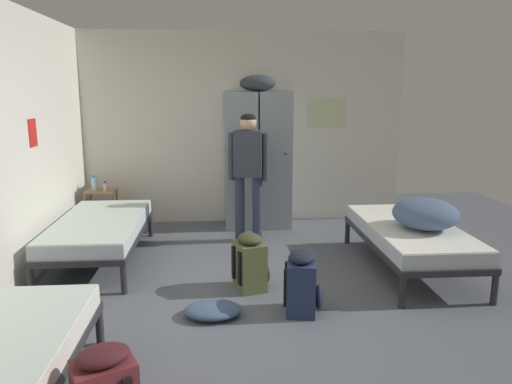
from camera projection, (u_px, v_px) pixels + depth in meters
name	position (u px, v px, depth m)	size (l,w,h in m)	color
ground_plane	(258.00, 301.00, 4.40)	(8.88, 8.88, 0.00)	#565B66
room_backdrop	(136.00, 141.00, 5.27)	(4.54, 5.61, 2.67)	silver
locker_bank	(258.00, 157.00, 6.65)	(0.90, 0.55, 2.07)	#8C99A3
shelf_unit	(102.00, 207.00, 6.48)	(0.38, 0.30, 0.57)	#99704C
bed_left_rear	(100.00, 228.00, 5.34)	(0.90, 1.90, 0.49)	#28282D
bed_right	(410.00, 234.00, 5.11)	(0.90, 1.90, 0.49)	#28282D
bedding_heap	(425.00, 214.00, 4.92)	(0.65, 0.69, 0.31)	slate
person_traveler	(248.00, 166.00, 5.96)	(0.49, 0.27, 1.59)	#2D334C
water_bottle	(95.00, 183.00, 6.43)	(0.08, 0.08, 0.20)	#B2DBEA
lotion_bottle	(105.00, 186.00, 6.39)	(0.05, 0.05, 0.13)	beige
backpack_olive	(251.00, 263.00, 4.62)	(0.39, 0.38, 0.55)	#566038
backpack_navy	(303.00, 284.00, 4.12)	(0.37, 0.36, 0.55)	navy
clothes_pile_denim	(213.00, 310.00, 4.08)	(0.48, 0.36, 0.11)	#42567A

